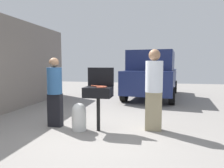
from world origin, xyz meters
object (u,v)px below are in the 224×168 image
at_px(bbq_grill, 98,94).
at_px(hot_dog_3, 94,86).
at_px(hot_dog_0, 102,86).
at_px(hot_dog_2, 104,87).
at_px(person_left, 55,90).
at_px(hot_dog_5, 99,86).
at_px(propane_tank, 79,116).
at_px(person_right, 154,87).
at_px(hot_dog_7, 103,87).
at_px(parked_minivan, 153,74).
at_px(hot_dog_6, 100,87).
at_px(hot_dog_4, 97,86).
at_px(hot_dog_1, 100,87).

bearing_deg(bbq_grill, hot_dog_3, 140.98).
bearing_deg(hot_dog_0, hot_dog_2, -50.38).
xyz_separation_m(hot_dog_3, person_left, (-0.96, 0.00, -0.11)).
height_order(hot_dog_5, propane_tank, hot_dog_5).
relative_size(hot_dog_0, hot_dog_2, 1.00).
bearing_deg(person_right, hot_dog_2, 15.25).
bearing_deg(propane_tank, hot_dog_7, -6.81).
xyz_separation_m(hot_dog_2, person_left, (-1.22, 0.11, -0.11)).
bearing_deg(hot_dog_3, parked_minivan, 75.31).
distance_m(hot_dog_2, person_right, 1.10).
bearing_deg(hot_dog_7, hot_dog_3, 139.18).
distance_m(person_right, parked_minivan, 4.66).
relative_size(hot_dog_2, hot_dog_5, 1.00).
relative_size(hot_dog_3, person_right, 0.07).
xyz_separation_m(propane_tank, person_right, (1.62, 0.34, 0.66)).
distance_m(hot_dog_5, person_left, 1.08).
xyz_separation_m(hot_dog_0, hot_dog_3, (-0.21, 0.05, 0.00)).
distance_m(hot_dog_7, person_left, 1.25).
distance_m(hot_dog_6, parked_minivan, 5.11).
bearing_deg(hot_dog_4, hot_dog_7, -43.54).
distance_m(hot_dog_5, parked_minivan, 4.99).
distance_m(propane_tank, person_right, 1.78).
xyz_separation_m(hot_dog_0, parked_minivan, (1.06, 4.89, 0.03)).
xyz_separation_m(propane_tank, person_left, (-0.65, 0.16, 0.56)).
xyz_separation_m(hot_dog_3, hot_dog_5, (0.12, -0.01, 0.00)).
distance_m(hot_dog_0, propane_tank, 0.85).
relative_size(hot_dog_0, hot_dog_6, 1.00).
height_order(hot_dog_3, hot_dog_6, same).
bearing_deg(hot_dog_1, hot_dog_6, 105.93).
relative_size(hot_dog_4, hot_dog_6, 1.00).
distance_m(hot_dog_1, parked_minivan, 5.22).
height_order(hot_dog_2, propane_tank, hot_dog_2).
bearing_deg(person_left, bbq_grill, -3.12).
bearing_deg(hot_dog_7, hot_dog_4, 136.46).
bearing_deg(parked_minivan, hot_dog_4, 83.46).
bearing_deg(hot_dog_5, hot_dog_4, -140.52).
relative_size(hot_dog_1, person_right, 0.07).
bearing_deg(hot_dog_2, hot_dog_1, -108.01).
bearing_deg(hot_dog_2, person_left, 174.67).
height_order(bbq_grill, hot_dog_3, hot_dog_3).
relative_size(hot_dog_2, propane_tank, 0.21).
bearing_deg(propane_tank, parked_minivan, 72.57).
bearing_deg(hot_dog_7, bbq_grill, 137.50).
bearing_deg(propane_tank, hot_dog_2, 4.91).
height_order(hot_dog_2, person_left, person_left).
bearing_deg(person_right, hot_dog_4, 10.31).
distance_m(hot_dog_1, hot_dog_3, 0.34).
xyz_separation_m(hot_dog_2, propane_tank, (-0.56, -0.05, -0.67)).
height_order(hot_dog_6, person_right, person_right).
bearing_deg(hot_dog_4, hot_dog_1, -59.30).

